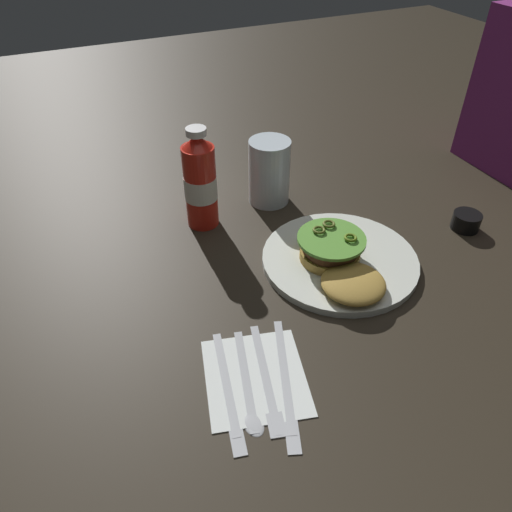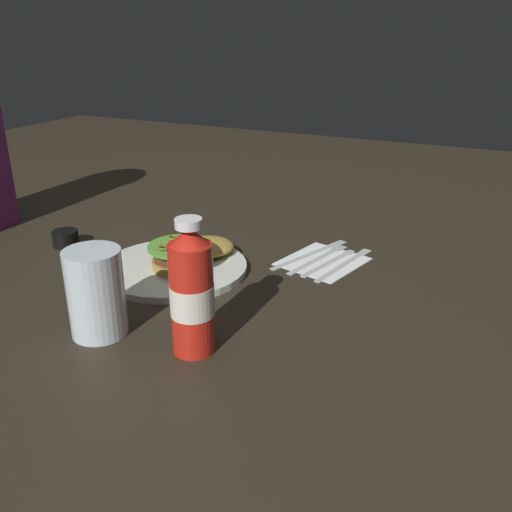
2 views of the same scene
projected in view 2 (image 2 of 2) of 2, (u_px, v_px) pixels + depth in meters
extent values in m
plane|color=#2C251A|center=(148.00, 280.00, 1.03)|extent=(3.00, 3.00, 0.00)
cylinder|color=silver|center=(174.00, 268.00, 1.06)|extent=(0.28, 0.28, 0.01)
cylinder|color=#B18A3B|center=(181.00, 263.00, 1.04)|extent=(0.11, 0.11, 0.02)
cylinder|color=#512D19|center=(180.00, 255.00, 1.04)|extent=(0.10, 0.10, 0.02)
cylinder|color=red|center=(180.00, 249.00, 1.03)|extent=(0.09, 0.09, 0.01)
cylinder|color=#569633|center=(180.00, 246.00, 1.03)|extent=(0.12, 0.12, 0.01)
torus|color=#576621|center=(178.00, 248.00, 1.00)|extent=(0.02, 0.02, 0.01)
torus|color=#577618|center=(174.00, 238.00, 1.05)|extent=(0.02, 0.02, 0.01)
torus|color=#586422|center=(164.00, 248.00, 1.01)|extent=(0.02, 0.02, 0.01)
ellipsoid|color=#B18A3B|center=(207.00, 247.00, 1.11)|extent=(0.11, 0.11, 0.03)
cylinder|color=red|center=(192.00, 299.00, 0.78)|extent=(0.06, 0.06, 0.16)
cone|color=red|center=(189.00, 236.00, 0.74)|extent=(0.06, 0.06, 0.02)
cylinder|color=white|center=(188.00, 223.00, 0.73)|extent=(0.04, 0.04, 0.01)
cylinder|color=white|center=(192.00, 299.00, 0.78)|extent=(0.06, 0.06, 0.05)
cylinder|color=silver|center=(96.00, 293.00, 0.83)|extent=(0.09, 0.09, 0.14)
cylinder|color=black|center=(66.00, 238.00, 1.18)|extent=(0.05, 0.05, 0.03)
cube|color=white|center=(323.00, 261.00, 1.10)|extent=(0.18, 0.17, 0.00)
cube|color=silver|center=(341.00, 265.00, 1.08)|extent=(0.17, 0.05, 0.00)
cube|color=silver|center=(359.00, 254.00, 1.13)|extent=(0.08, 0.04, 0.00)
cube|color=silver|center=(329.00, 261.00, 1.10)|extent=(0.17, 0.06, 0.00)
ellipsoid|color=silver|center=(348.00, 251.00, 1.14)|extent=(0.04, 0.03, 0.00)
cube|color=silver|center=(317.00, 258.00, 1.11)|extent=(0.18, 0.06, 0.00)
cube|color=silver|center=(338.00, 247.00, 1.17)|extent=(0.04, 0.03, 0.00)
cube|color=silver|center=(306.00, 254.00, 1.13)|extent=(0.19, 0.08, 0.00)
cube|color=silver|center=(332.00, 244.00, 1.18)|extent=(0.08, 0.05, 0.00)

